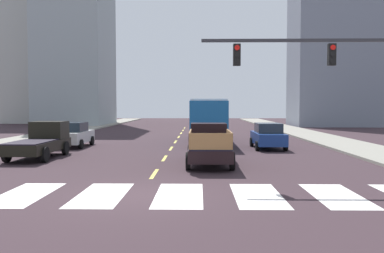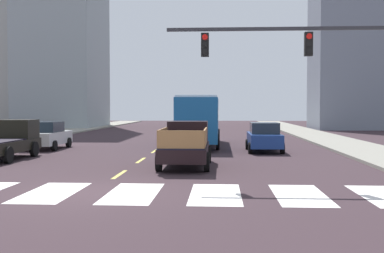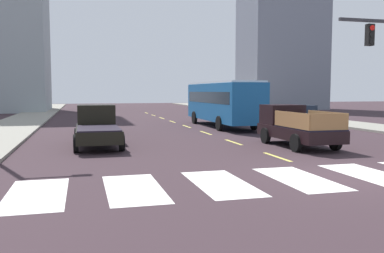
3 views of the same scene
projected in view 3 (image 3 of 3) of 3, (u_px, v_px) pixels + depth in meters
The scene contains 21 objects.
ground_plane at pixel (335, 176), 12.96m from camera, with size 160.00×160.00×0.00m, color #33252A.
sidewalk_right at pixel (340, 123), 33.50m from camera, with size 3.96×110.00×0.15m, color gray.
sidewalk_left at pixel (4, 131), 27.08m from camera, with size 3.96×110.00×0.15m, color gray.
crosswalk_stripe_0 at pixel (36, 194), 10.71m from camera, with size 1.52×3.64×0.01m, color silver.
crosswalk_stripe_1 at pixel (134, 188), 11.35m from camera, with size 1.52×3.64×0.01m, color silver.
crosswalk_stripe_2 at pixel (221, 183), 12.00m from camera, with size 1.52×3.64×0.01m, color silver.
crosswalk_stripe_3 at pixel (299, 178), 12.64m from camera, with size 1.52×3.64×0.01m, color silver.
crosswalk_stripe_4 at pixel (369, 174), 13.29m from camera, with size 1.52×3.64×0.01m, color silver.
lane_dash_0 at pixel (277, 157), 16.81m from camera, with size 0.16×2.40×0.01m, color #D6C64F.
lane_dash_1 at pixel (233, 142), 21.63m from camera, with size 0.16×2.40×0.01m, color #D6C64F.
lane_dash_2 at pixel (206, 133), 26.44m from camera, with size 0.16×2.40×0.01m, color #D6C64F.
lane_dash_3 at pixel (187, 126), 31.26m from camera, with size 0.16×2.40×0.01m, color #D6C64F.
lane_dash_4 at pixel (172, 122), 36.07m from camera, with size 0.16×2.40×0.01m, color #D6C64F.
lane_dash_5 at pixel (162, 118), 40.89m from camera, with size 0.16×2.40×0.01m, color #D6C64F.
lane_dash_6 at pixel (153, 115), 45.70m from camera, with size 0.16×2.40×0.01m, color #D6C64F.
lane_dash_7 at pixel (146, 113), 50.51m from camera, with size 0.16×2.40×0.01m, color #D6C64F.
pickup_stakebed at pixel (294, 126), 20.24m from camera, with size 2.18×5.20×1.96m.
pickup_dark at pixel (97, 127), 20.10m from camera, with size 2.18×5.20×1.96m.
city_bus at pixel (222, 101), 30.83m from camera, with size 2.72×10.80×3.32m.
sedan_near_left at pixel (94, 120), 25.53m from camera, with size 2.02×4.40×1.72m.
sedan_near_right at pixel (298, 118), 28.07m from camera, with size 2.02×4.40×1.72m.
Camera 3 is at (-7.61, -11.20, 2.66)m, focal length 38.85 mm.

